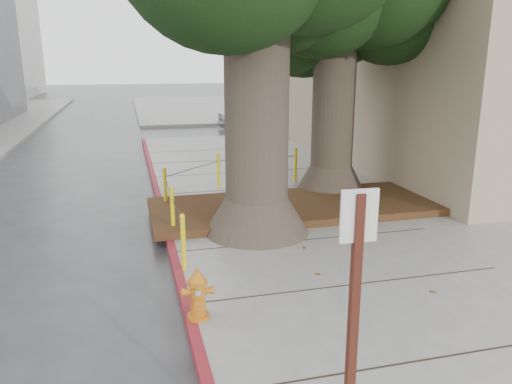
{
  "coord_description": "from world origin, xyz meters",
  "views": [
    {
      "loc": [
        -2.65,
        -6.31,
        3.43
      ],
      "look_at": [
        -0.45,
        2.17,
        1.1
      ],
      "focal_mm": 35.0,
      "sensor_mm": 36.0,
      "label": 1
    }
  ],
  "objects_px": {
    "fire_hydrant": "(198,294)",
    "car_red": "(318,113)",
    "signpost": "(352,345)",
    "car_silver": "(250,118)"
  },
  "relations": [
    {
      "from": "fire_hydrant",
      "to": "car_red",
      "type": "height_order",
      "value": "car_red"
    },
    {
      "from": "car_red",
      "to": "fire_hydrant",
      "type": "bearing_deg",
      "value": 152.72
    },
    {
      "from": "fire_hydrant",
      "to": "car_red",
      "type": "bearing_deg",
      "value": 68.87
    },
    {
      "from": "car_silver",
      "to": "car_red",
      "type": "relative_size",
      "value": 0.85
    },
    {
      "from": "fire_hydrant",
      "to": "car_silver",
      "type": "height_order",
      "value": "car_silver"
    },
    {
      "from": "fire_hydrant",
      "to": "car_red",
      "type": "distance_m",
      "value": 21.92
    },
    {
      "from": "signpost",
      "to": "car_red",
      "type": "relative_size",
      "value": 0.64
    },
    {
      "from": "car_silver",
      "to": "car_red",
      "type": "distance_m",
      "value": 4.11
    },
    {
      "from": "signpost",
      "to": "car_silver",
      "type": "height_order",
      "value": "signpost"
    },
    {
      "from": "fire_hydrant",
      "to": "signpost",
      "type": "height_order",
      "value": "signpost"
    }
  ]
}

